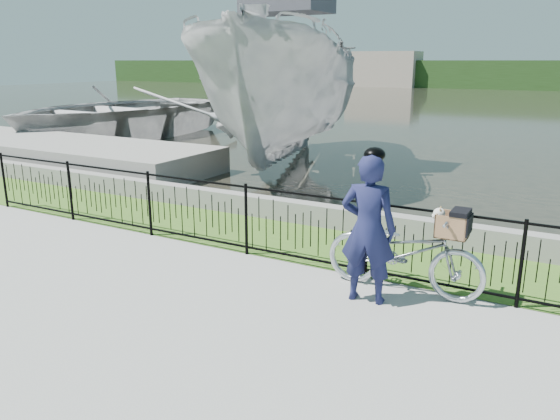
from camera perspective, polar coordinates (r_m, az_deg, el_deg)
The scene contains 12 objects.
ground at distance 7.01m, azimuth -3.65°, elevation -9.87°, with size 120.00×120.00×0.00m, color gray.
grass_strip at distance 9.14m, azimuth 5.22°, elevation -3.75°, with size 60.00×2.00×0.01m, color #416920.
water at distance 38.58m, azimuth 24.31°, elevation 9.59°, with size 120.00×120.00×0.00m, color #28261E.
quay_wall at distance 9.96m, azimuth 7.60°, elevation -1.02°, with size 60.00×0.30×0.40m, color gray.
fence at distance 8.10m, azimuth 2.42°, elevation -1.97°, with size 14.00×0.06×1.15m, color black, non-canonical shape.
far_treeline at distance 65.42m, azimuth 26.84°, elevation 12.46°, with size 120.00×6.00×3.00m, color #234219.
far_building_left at distance 66.86m, azimuth 10.81°, elevation 14.26°, with size 8.00×4.00×4.00m, color gray.
dock at distance 17.47m, azimuth -21.89°, elevation 5.58°, with size 10.00×3.00×0.70m, color gray.
bicycle_rig at distance 7.37m, azimuth 12.91°, elevation -4.21°, with size 2.12×0.74×1.24m.
cyclist at distance 6.88m, azimuth 9.20°, elevation -1.83°, with size 0.75×0.54×1.98m.
boat_near at distance 15.74m, azimuth 0.73°, elevation 12.16°, with size 6.87×11.10×5.82m.
boat_far at distance 22.91m, azimuth -16.52°, elevation 9.80°, with size 7.57×10.19×2.03m.
Camera 1 is at (3.47, -5.31, 2.99)m, focal length 35.00 mm.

